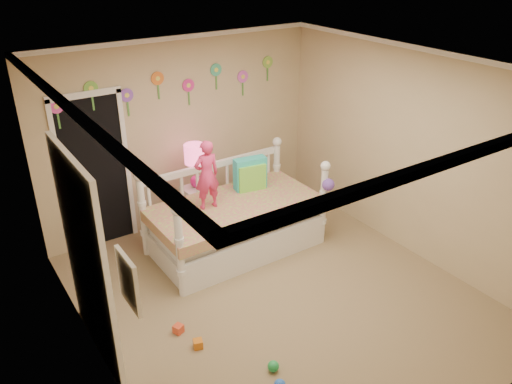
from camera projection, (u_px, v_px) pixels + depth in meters
floor at (278, 295)px, 5.89m from camera, size 4.00×4.50×0.01m
ceiling at (283, 69)px, 4.73m from camera, size 4.00×4.50×0.01m
back_wall at (183, 133)px, 6.98m from camera, size 4.00×0.01×2.60m
left_wall at (89, 253)px, 4.31m from camera, size 0.01×4.50×2.60m
right_wall at (411, 154)px, 6.31m from camera, size 0.01×4.50×2.60m
crown_molding at (283, 72)px, 4.74m from camera, size 4.00×4.50×0.06m
daybed at (235, 208)px, 6.54m from camera, size 2.20×1.19×1.19m
pillow_turquoise at (250, 173)px, 6.80m from camera, size 0.45×0.22×0.43m
pillow_lime at (251, 177)px, 6.79m from camera, size 0.40×0.21×0.36m
child at (207, 175)px, 6.21m from camera, size 0.34×0.23×0.89m
nightstand at (198, 208)px, 7.11m from camera, size 0.40×0.31×0.65m
table_lamp at (195, 159)px, 6.78m from camera, size 0.28×0.28×0.61m
closet_doorway at (95, 172)px, 6.47m from camera, size 0.90×0.04×2.07m
flower_decals at (174, 88)px, 6.65m from camera, size 3.40×0.02×0.50m
mirror_closet at (87, 260)px, 4.67m from camera, size 0.07×1.30×2.10m
wall_picture at (128, 281)px, 3.55m from camera, size 0.05×0.34×0.42m
hanging_bag at (329, 196)px, 6.55m from camera, size 0.20×0.16×0.36m
toy_scatter at (239, 346)px, 5.08m from camera, size 0.87×1.34×0.11m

